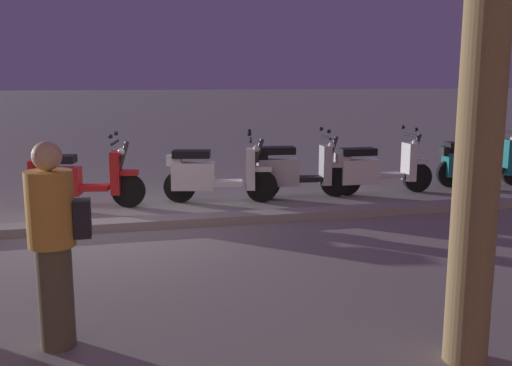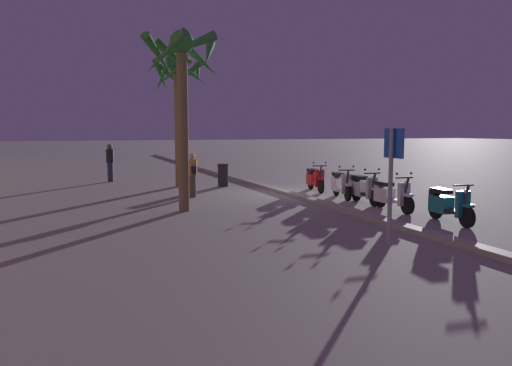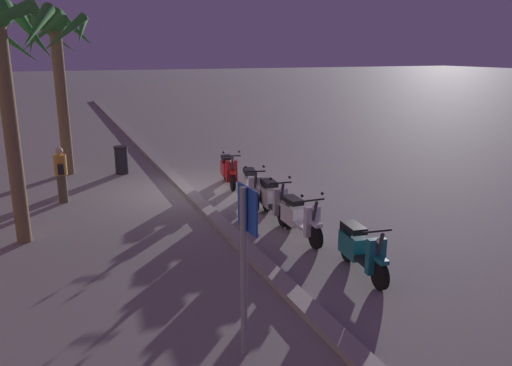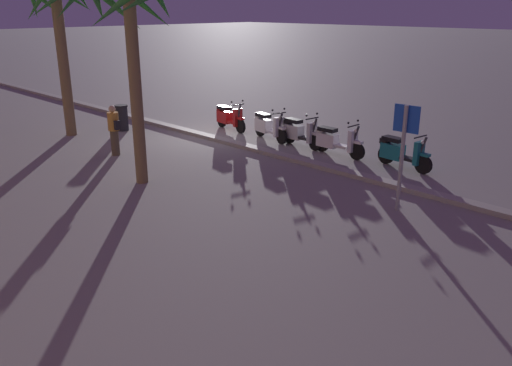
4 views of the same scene
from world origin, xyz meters
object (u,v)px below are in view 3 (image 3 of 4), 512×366
at_px(scooter_white_second_in_line, 299,217).
at_px(scooter_red_gap_after_mid, 228,170).
at_px(pedestrian_by_palm_tree, 61,174).
at_px(palm_tree_mid_walkway, 57,51).
at_px(scooter_silver_mid_rear, 273,199).
at_px(scooter_white_last_in_row, 251,186).
at_px(scooter_teal_lead_nearest, 360,249).
at_px(litter_bin, 121,160).
at_px(crossing_sign, 245,252).
at_px(palm_tree_by_mall_entrance, 3,57).

distance_m(scooter_white_second_in_line, scooter_red_gap_after_mid, 4.98).
bearing_deg(pedestrian_by_palm_tree, palm_tree_mid_walkway, -4.59).
bearing_deg(scooter_silver_mid_rear, scooter_white_last_in_row, 1.18).
relative_size(scooter_teal_lead_nearest, pedestrian_by_palm_tree, 1.16).
height_order(scooter_teal_lead_nearest, pedestrian_by_palm_tree, pedestrian_by_palm_tree).
relative_size(scooter_teal_lead_nearest, litter_bin, 1.89).
distance_m(scooter_white_last_in_row, scooter_red_gap_after_mid, 2.10).
relative_size(scooter_silver_mid_rear, crossing_sign, 0.73).
bearing_deg(litter_bin, pedestrian_by_palm_tree, 145.10).
relative_size(scooter_white_second_in_line, scooter_red_gap_after_mid, 1.03).
height_order(scooter_white_second_in_line, scooter_white_last_in_row, same).
relative_size(scooter_teal_lead_nearest, scooter_white_last_in_row, 0.98).
xyz_separation_m(scooter_teal_lead_nearest, litter_bin, (9.80, 3.08, 0.03)).
bearing_deg(scooter_teal_lead_nearest, scooter_silver_mid_rear, 2.98).
distance_m(palm_tree_by_mall_entrance, pedestrian_by_palm_tree, 4.33).
xyz_separation_m(scooter_teal_lead_nearest, palm_tree_mid_walkway, (10.46, 4.78, 3.62)).
xyz_separation_m(scooter_white_second_in_line, palm_tree_mid_walkway, (8.32, 4.57, 3.63)).
bearing_deg(scooter_silver_mid_rear, scooter_white_second_in_line, 179.21).
bearing_deg(litter_bin, crossing_sign, -179.45).
relative_size(scooter_red_gap_after_mid, palm_tree_by_mall_entrance, 0.35).
bearing_deg(scooter_red_gap_after_mid, crossing_sign, 162.29).
bearing_deg(scooter_white_last_in_row, crossing_sign, 157.71).
bearing_deg(scooter_white_second_in_line, scooter_silver_mid_rear, -0.79).
bearing_deg(litter_bin, scooter_teal_lead_nearest, -162.53).
distance_m(scooter_silver_mid_rear, scooter_white_last_in_row, 1.39).
height_order(scooter_teal_lead_nearest, crossing_sign, crossing_sign).
bearing_deg(scooter_white_second_in_line, palm_tree_by_mall_entrance, 71.09).
bearing_deg(scooter_silver_mid_rear, scooter_red_gap_after_mid, -0.55).
bearing_deg(scooter_white_second_in_line, crossing_sign, 144.26).
bearing_deg(crossing_sign, palm_tree_by_mall_entrance, 27.22).
height_order(crossing_sign, litter_bin, crossing_sign).
relative_size(scooter_red_gap_after_mid, crossing_sign, 0.75).
xyz_separation_m(pedestrian_by_palm_tree, litter_bin, (2.84, -1.98, -0.33)).
xyz_separation_m(palm_tree_by_mall_entrance, pedestrian_by_palm_tree, (2.85, -0.90, -3.14)).
distance_m(scooter_white_second_in_line, crossing_sign, 4.85).
xyz_separation_m(scooter_white_second_in_line, palm_tree_by_mall_entrance, (1.97, 5.75, 3.51)).
distance_m(scooter_silver_mid_rear, palm_tree_mid_walkway, 8.99).
bearing_deg(palm_tree_by_mall_entrance, crossing_sign, -152.78).
relative_size(scooter_teal_lead_nearest, scooter_red_gap_after_mid, 0.99).
height_order(scooter_silver_mid_rear, scooter_white_last_in_row, same).
height_order(scooter_white_last_in_row, palm_tree_by_mall_entrance, palm_tree_by_mall_entrance).
bearing_deg(crossing_sign, pedestrian_by_palm_tree, 13.58).
height_order(scooter_white_second_in_line, litter_bin, scooter_white_second_in_line).
xyz_separation_m(scooter_teal_lead_nearest, crossing_sign, (-1.70, 2.97, 1.05)).
bearing_deg(pedestrian_by_palm_tree, crossing_sign, -166.42).
xyz_separation_m(scooter_red_gap_after_mid, litter_bin, (2.67, 2.93, 0.03)).
distance_m(pedestrian_by_palm_tree, litter_bin, 3.48).
bearing_deg(crossing_sign, scooter_white_last_in_row, -22.29).
distance_m(scooter_teal_lead_nearest, pedestrian_by_palm_tree, 8.62).
bearing_deg(litter_bin, scooter_white_last_in_row, -149.02).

